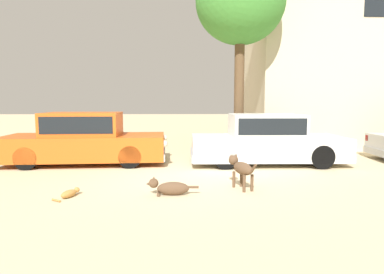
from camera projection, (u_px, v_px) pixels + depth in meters
ground_plane at (190, 175)px, 7.84m from camera, size 80.00×80.00×0.00m
parked_sedan_nearest at (85, 139)px, 9.23m from camera, size 4.66×1.97×1.46m
parked_sedan_second at (266, 139)px, 9.26m from camera, size 4.40×1.82×1.41m
stray_dog_spotted at (170, 188)px, 6.13m from camera, size 0.99×0.23×0.35m
stray_dog_tan at (241, 168)px, 6.58m from camera, size 0.48×0.95×0.67m
stray_cat at (69, 193)px, 6.00m from camera, size 0.38×0.57×0.15m
acacia_tree_left at (240, 3)px, 10.41m from camera, size 2.88×2.59×6.33m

